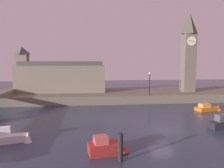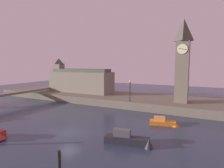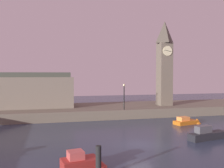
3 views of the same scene
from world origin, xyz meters
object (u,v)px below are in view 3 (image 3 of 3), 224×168
Objects in this scene: streetlamp at (124,94)px; boat_patrol_orange at (189,121)px; mooring_post_left at (98,162)px; boat_barge_dark at (211,134)px; boat_dinghy_red at (84,163)px; parliament_hall at (19,90)px; clock_tower at (164,62)px.

streetlamp reaches higher than boat_patrol_orange.
mooring_post_left reaches higher than boat_barge_dark.
boat_dinghy_red is at bearing -140.57° from boat_patrol_orange.
boat_dinghy_red is (-9.05, -20.06, -3.48)m from streetlamp.
streetlamp is 22.28m from boat_dinghy_red.
boat_barge_dark is at bearing -104.92° from boat_patrol_orange.
mooring_post_left is at bearing -62.51° from boat_dinghy_red.
mooring_post_left is (-8.23, -21.62, -2.93)m from streetlamp.
mooring_post_left reaches higher than boat_dinghy_red.
boat_patrol_orange is at bearing 39.43° from boat_dinghy_red.
parliament_hall reaches higher than boat_dinghy_red.
parliament_hall reaches higher than boat_patrol_orange.
boat_patrol_orange is (16.07, 15.45, -0.73)m from mooring_post_left.
clock_tower is at bearing 56.28° from mooring_post_left.
mooring_post_left is at bearing -110.84° from streetlamp.
mooring_post_left is 15.67m from boat_barge_dark.
clock_tower reaches higher than parliament_hall.
clock_tower is at bearing 84.85° from boat_patrol_orange.
boat_barge_dark is at bearing -99.63° from clock_tower.
parliament_hall is (-25.21, 2.42, -4.95)m from clock_tower.
boat_patrol_orange is at bearing -27.02° from parliament_hall.
boat_dinghy_red is (7.43, -26.28, -3.88)m from parliament_hall.
mooring_post_left is 22.30m from boat_patrol_orange.
boat_barge_dark is (5.65, -14.39, -3.52)m from streetlamp.
parliament_hall reaches higher than mooring_post_left.
streetlamp is 0.91× the size of boat_patrol_orange.
clock_tower reaches higher than boat_patrol_orange.
mooring_post_left is 0.49× the size of boat_patrol_orange.
boat_patrol_orange is (24.31, -12.40, -4.07)m from parliament_hall.
boat_patrol_orange is (7.84, -6.18, -3.67)m from streetlamp.
clock_tower reaches higher than boat_dinghy_red.
streetlamp is (-8.74, -3.80, -5.35)m from clock_tower.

